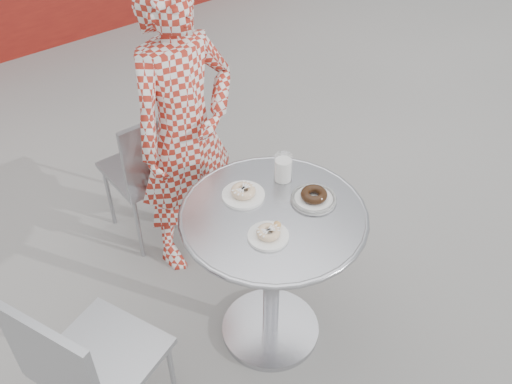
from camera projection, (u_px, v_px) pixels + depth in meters
ground at (266, 328)px, 2.85m from camera, size 60.00×60.00×0.00m
bistro_table at (272, 246)px, 2.45m from camera, size 0.78×0.78×0.79m
chair_far at (151, 194)px, 3.23m from camera, size 0.41×0.41×0.85m
chair_left at (108, 384)px, 2.32m from camera, size 0.54×0.54×0.87m
seated_person at (185, 133)px, 2.76m from camera, size 0.60×0.42×1.58m
plate_far at (243, 193)px, 2.39m from camera, size 0.18×0.18×0.05m
plate_near at (269, 234)px, 2.21m from camera, size 0.16×0.16×0.04m
plate_checker at (314, 197)px, 2.37m from camera, size 0.19×0.19×0.05m
milk_cup at (283, 169)px, 2.45m from camera, size 0.08×0.08×0.13m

